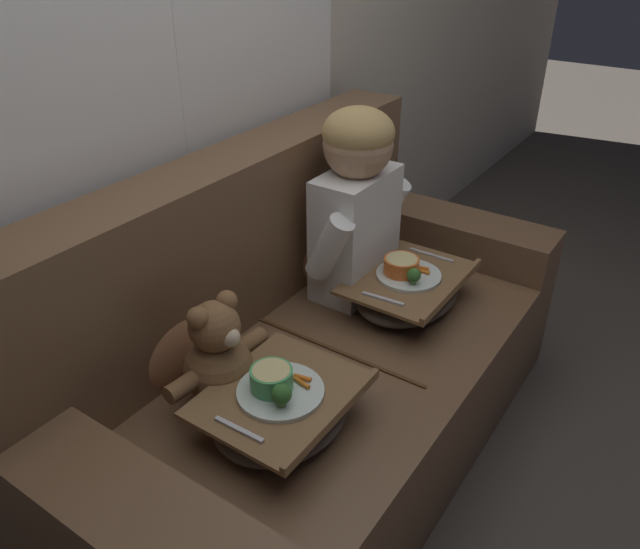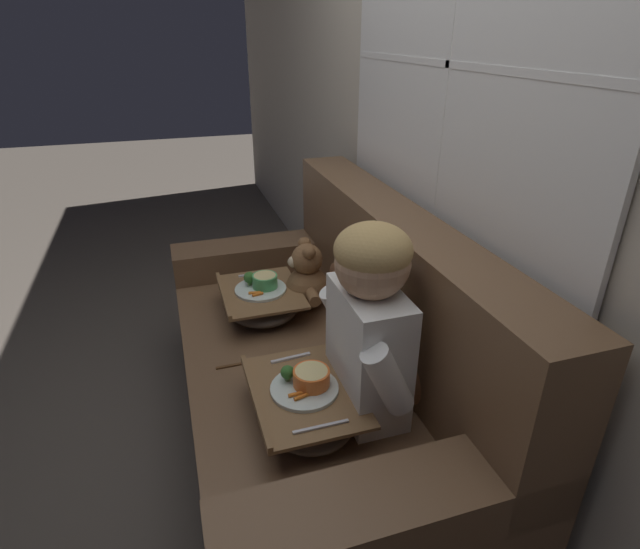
{
  "view_description": "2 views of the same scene",
  "coord_description": "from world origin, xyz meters",
  "px_view_note": "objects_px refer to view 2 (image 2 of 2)",
  "views": [
    {
      "loc": [
        -1.31,
        -0.89,
        1.63
      ],
      "look_at": [
        -0.02,
        -0.0,
        0.71
      ],
      "focal_mm": 35.0,
      "sensor_mm": 36.0,
      "label": 1
    },
    {
      "loc": [
        1.58,
        -0.44,
        1.6
      ],
      "look_at": [
        -0.08,
        0.08,
        0.74
      ],
      "focal_mm": 28.0,
      "sensor_mm": 36.0,
      "label": 2
    }
  ],
  "objects_px": {
    "throw_pillow_behind_teddy": "(346,271)",
    "child_figure": "(369,314)",
    "lap_tray_teddy": "(261,300)",
    "couch": "(325,369)",
    "throw_pillow_behind_child": "(418,358)",
    "teddy_bear": "(306,280)",
    "lap_tray_child": "(305,402)"
  },
  "relations": [
    {
      "from": "couch",
      "to": "teddy_bear",
      "type": "bearing_deg",
      "value": 176.18
    },
    {
      "from": "throw_pillow_behind_teddy",
      "to": "lap_tray_teddy",
      "type": "bearing_deg",
      "value": -90.11
    },
    {
      "from": "throw_pillow_behind_teddy",
      "to": "lap_tray_teddy",
      "type": "height_order",
      "value": "throw_pillow_behind_teddy"
    },
    {
      "from": "couch",
      "to": "throw_pillow_behind_child",
      "type": "height_order",
      "value": "couch"
    },
    {
      "from": "lap_tray_child",
      "to": "lap_tray_teddy",
      "type": "xyz_separation_m",
      "value": [
        -0.71,
        -0.0,
        0.0
      ]
    },
    {
      "from": "child_figure",
      "to": "teddy_bear",
      "type": "relative_size",
      "value": 1.88
    },
    {
      "from": "throw_pillow_behind_child",
      "to": "lap_tray_teddy",
      "type": "bearing_deg",
      "value": -150.48
    },
    {
      "from": "throw_pillow_behind_teddy",
      "to": "lap_tray_teddy",
      "type": "xyz_separation_m",
      "value": [
        -0.0,
        -0.4,
        -0.09
      ]
    },
    {
      "from": "couch",
      "to": "child_figure",
      "type": "relative_size",
      "value": 2.83
    },
    {
      "from": "throw_pillow_behind_child",
      "to": "child_figure",
      "type": "xyz_separation_m",
      "value": [
        -0.0,
        -0.19,
        0.21
      ]
    },
    {
      "from": "child_figure",
      "to": "lap_tray_child",
      "type": "bearing_deg",
      "value": -90.17
    },
    {
      "from": "teddy_bear",
      "to": "lap_tray_teddy",
      "type": "height_order",
      "value": "teddy_bear"
    },
    {
      "from": "couch",
      "to": "throw_pillow_behind_teddy",
      "type": "bearing_deg",
      "value": 148.72
    },
    {
      "from": "throw_pillow_behind_child",
      "to": "lap_tray_teddy",
      "type": "distance_m",
      "value": 0.82
    },
    {
      "from": "throw_pillow_behind_child",
      "to": "lap_tray_child",
      "type": "relative_size",
      "value": 0.75
    },
    {
      "from": "teddy_bear",
      "to": "child_figure",
      "type": "bearing_deg",
      "value": 0.26
    },
    {
      "from": "couch",
      "to": "lap_tray_child",
      "type": "distance_m",
      "value": 0.43
    },
    {
      "from": "teddy_bear",
      "to": "lap_tray_child",
      "type": "height_order",
      "value": "teddy_bear"
    },
    {
      "from": "throw_pillow_behind_teddy",
      "to": "child_figure",
      "type": "distance_m",
      "value": 0.76
    },
    {
      "from": "couch",
      "to": "lap_tray_child",
      "type": "xyz_separation_m",
      "value": [
        0.35,
        -0.19,
        0.17
      ]
    },
    {
      "from": "teddy_bear",
      "to": "couch",
      "type": "bearing_deg",
      "value": -3.82
    },
    {
      "from": "throw_pillow_behind_teddy",
      "to": "throw_pillow_behind_child",
      "type": "bearing_deg",
      "value": 0.0
    },
    {
      "from": "child_figure",
      "to": "lap_tray_child",
      "type": "relative_size",
      "value": 1.46
    },
    {
      "from": "lap_tray_teddy",
      "to": "child_figure",
      "type": "bearing_deg",
      "value": 16.74
    },
    {
      "from": "couch",
      "to": "lap_tray_teddy",
      "type": "relative_size",
      "value": 4.47
    },
    {
      "from": "throw_pillow_behind_child",
      "to": "throw_pillow_behind_teddy",
      "type": "bearing_deg",
      "value": 180.0
    },
    {
      "from": "couch",
      "to": "throw_pillow_behind_child",
      "type": "relative_size",
      "value": 5.52
    },
    {
      "from": "couch",
      "to": "throw_pillow_behind_teddy",
      "type": "height_order",
      "value": "couch"
    },
    {
      "from": "throw_pillow_behind_child",
      "to": "child_figure",
      "type": "height_order",
      "value": "child_figure"
    },
    {
      "from": "child_figure",
      "to": "lap_tray_child",
      "type": "distance_m",
      "value": 0.36
    },
    {
      "from": "teddy_bear",
      "to": "lap_tray_teddy",
      "type": "bearing_deg",
      "value": -90.1
    },
    {
      "from": "throw_pillow_behind_teddy",
      "to": "lap_tray_teddy",
      "type": "relative_size",
      "value": 0.85
    }
  ]
}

